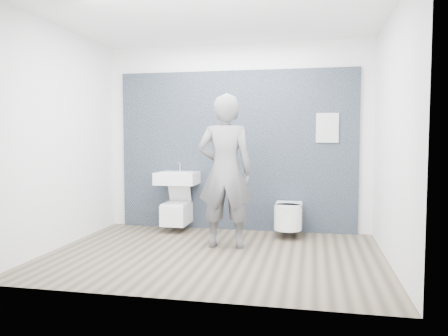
% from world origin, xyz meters
% --- Properties ---
extents(ground, '(4.00, 4.00, 0.00)m').
position_xyz_m(ground, '(0.00, 0.00, 0.00)').
color(ground, brown).
rests_on(ground, ground).
extents(room_shell, '(4.00, 4.00, 4.00)m').
position_xyz_m(room_shell, '(0.00, 0.00, 1.74)').
color(room_shell, silver).
rests_on(room_shell, ground).
extents(tile_wall, '(3.60, 0.06, 2.40)m').
position_xyz_m(tile_wall, '(0.00, 1.47, 0.00)').
color(tile_wall, black).
rests_on(tile_wall, ground).
extents(washbasin, '(0.61, 0.46, 0.46)m').
position_xyz_m(washbasin, '(-0.84, 1.21, 0.80)').
color(washbasin, white).
rests_on(washbasin, ground).
extents(toilet_square, '(0.36, 0.52, 0.69)m').
position_xyz_m(toilet_square, '(-0.84, 1.18, 0.28)').
color(toilet_square, white).
rests_on(toilet_square, ground).
extents(toilet_rounded, '(0.38, 0.65, 0.35)m').
position_xyz_m(toilet_rounded, '(0.82, 1.11, 0.30)').
color(toilet_rounded, white).
rests_on(toilet_rounded, ground).
extents(info_placard, '(0.32, 0.03, 0.42)m').
position_xyz_m(info_placard, '(1.35, 1.43, 0.00)').
color(info_placard, white).
rests_on(info_placard, ground).
extents(visitor, '(0.74, 0.51, 1.94)m').
position_xyz_m(visitor, '(0.06, 0.37, 0.97)').
color(visitor, slate).
rests_on(visitor, ground).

